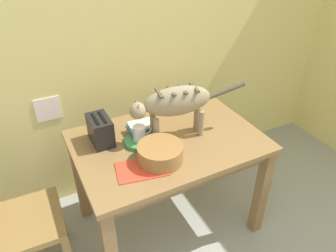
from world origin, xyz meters
TOP-DOWN VIEW (x-y plane):
  - wall_rear at (-0.00, 2.20)m, footprint 4.26×0.11m
  - dining_table at (-0.03, 1.56)m, footprint 1.16×0.80m
  - cat at (0.02, 1.57)m, footprint 0.74×0.20m
  - saucer_bowl at (-0.20, 1.60)m, footprint 0.19×0.19m
  - coffee_mug at (-0.20, 1.60)m, footprint 0.12×0.08m
  - magazine at (-0.29, 1.37)m, footprint 0.31×0.23m
  - book_stack at (-0.15, 1.70)m, footprint 0.18×0.14m
  - wicker_basket at (-0.16, 1.39)m, footprint 0.26×0.26m
  - toaster at (-0.41, 1.72)m, footprint 0.12×0.20m
  - wooden_chair_near at (-0.99, 1.58)m, footprint 0.44×0.44m

SIDE VIEW (x-z plane):
  - wooden_chair_near at x=-0.99m, z-range -0.01..0.94m
  - dining_table at x=-0.03m, z-range 0.28..1.03m
  - magazine at x=-0.29m, z-range 0.75..0.76m
  - saucer_bowl at x=-0.20m, z-range 0.75..0.78m
  - book_stack at x=-0.15m, z-range 0.75..0.82m
  - wicker_basket at x=-0.16m, z-range 0.75..0.85m
  - coffee_mug at x=-0.20m, z-range 0.78..0.87m
  - toaster at x=-0.41m, z-range 0.75..0.92m
  - cat at x=0.02m, z-range 0.82..1.16m
  - wall_rear at x=0.00m, z-range 0.00..2.50m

